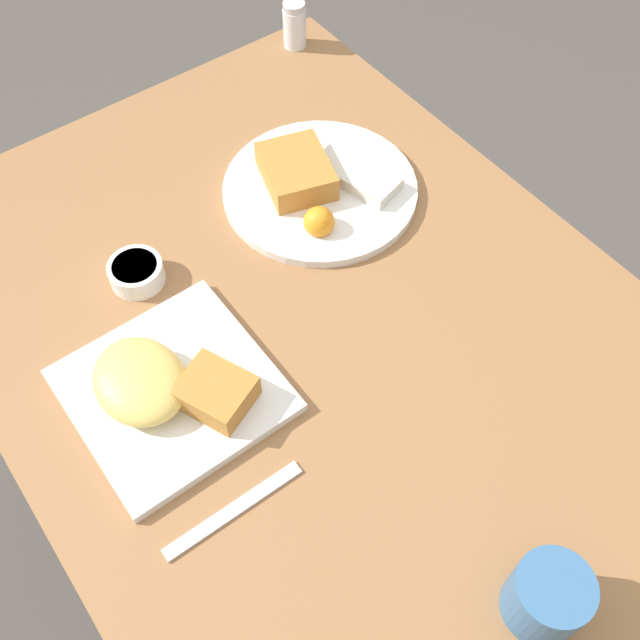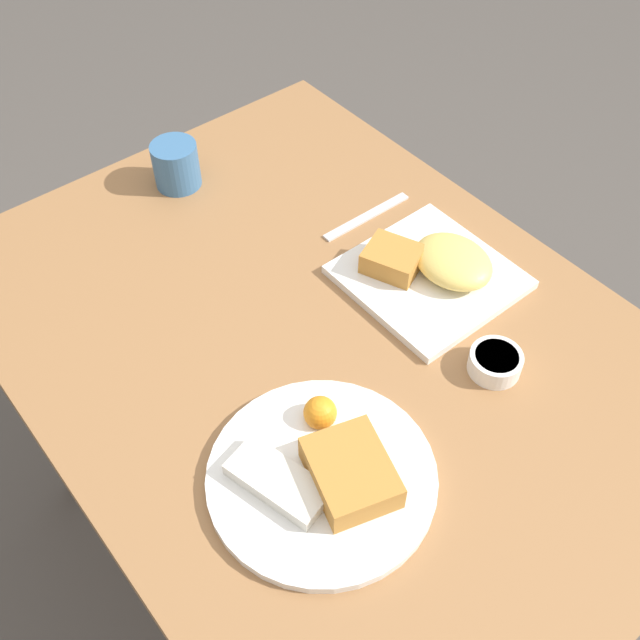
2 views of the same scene
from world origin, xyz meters
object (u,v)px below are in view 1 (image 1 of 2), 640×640
Objects in this scene: plate_oval_far at (317,186)px; sauce_ramekin at (136,272)px; coffee_mug at (547,597)px; salt_shaker at (295,27)px; plate_square_near at (166,387)px; butter_knife at (234,510)px.

plate_oval_far reaches higher than sauce_ramekin.
plate_oval_far is 0.63m from coffee_mug.
sauce_ramekin is at bearing -58.23° from salt_shaker.
plate_square_near is 1.34× the size of butter_knife.
salt_shaker is 1.01× the size of coffee_mug.
butter_knife is (0.17, -0.02, -0.02)m from plate_square_near.
butter_knife is 2.21× the size of coffee_mug.
butter_knife is at bearing -5.43° from plate_square_near.
plate_oval_far is at bearing 164.33° from coffee_mug.
plate_square_near is at bearing -64.90° from plate_oval_far.
coffee_mug is at bearing 10.92° from sauce_ramekin.
butter_knife is at bearing -40.44° from salt_shaker.
butter_knife is at bearing -47.63° from plate_oval_far.
salt_shaker and coffee_mug have the same top height.
coffee_mug is (0.45, 0.18, 0.02)m from plate_square_near.
plate_square_near is 0.39m from plate_oval_far.
coffee_mug reaches higher than plate_square_near.
sauce_ramekin is (-0.18, 0.06, -0.00)m from plate_square_near.
butter_knife is (0.64, -0.55, -0.03)m from salt_shaker.
plate_square_near is 0.71m from salt_shaker.
sauce_ramekin is at bearing -169.08° from coffee_mug.
plate_square_near reaches higher than sauce_ramekin.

